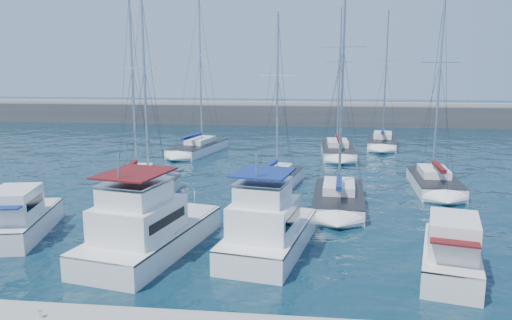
# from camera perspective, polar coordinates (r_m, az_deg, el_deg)

# --- Properties ---
(ground) EXTENTS (220.00, 220.00, 0.00)m
(ground) POSITION_cam_1_polar(r_m,az_deg,el_deg) (27.56, 3.66, -8.64)
(ground) COLOR black
(ground) RESTS_ON ground
(breakwater) EXTENTS (160.00, 6.00, 4.45)m
(breakwater) POSITION_cam_1_polar(r_m,az_deg,el_deg) (78.38, 5.58, 4.89)
(breakwater) COLOR #424244
(breakwater) RESTS_ON ground
(dock_cleat_near_port) EXTENTS (0.16, 0.16, 0.25)m
(dock_cleat_near_port) POSITION_cam_1_polar(r_m,az_deg,el_deg) (19.49, -23.41, -15.87)
(dock_cleat_near_port) COLOR silver
(dock_cleat_near_port) RESTS_ON dock
(motor_yacht_port_outer) EXTENTS (3.69, 6.73, 3.20)m
(motor_yacht_port_outer) POSITION_cam_1_polar(r_m,az_deg,el_deg) (29.91, -25.35, -6.22)
(motor_yacht_port_outer) COLOR white
(motor_yacht_port_outer) RESTS_ON ground
(motor_yacht_port_inner) EXTENTS (5.49, 9.62, 4.69)m
(motor_yacht_port_inner) POSITION_cam_1_polar(r_m,az_deg,el_deg) (25.30, -12.34, -7.98)
(motor_yacht_port_inner) COLOR white
(motor_yacht_port_inner) RESTS_ON ground
(motor_yacht_stbd_inner) EXTENTS (4.70, 8.09, 4.69)m
(motor_yacht_stbd_inner) POSITION_cam_1_polar(r_m,az_deg,el_deg) (24.76, 1.31, -8.14)
(motor_yacht_stbd_inner) COLOR white
(motor_yacht_stbd_inner) RESTS_ON ground
(motor_yacht_stbd_outer) EXTENTS (3.81, 6.73, 3.20)m
(motor_yacht_stbd_outer) POSITION_cam_1_polar(r_m,az_deg,el_deg) (23.99, 21.43, -10.04)
(motor_yacht_stbd_outer) COLOR white
(motor_yacht_stbd_outer) RESTS_ON ground
(sailboat_mid_a) EXTENTS (3.77, 8.02, 14.33)m
(sailboat_mid_a) POSITION_cam_1_polar(r_m,az_deg,el_deg) (38.65, -13.69, -2.40)
(sailboat_mid_a) COLOR white
(sailboat_mid_a) RESTS_ON ground
(sailboat_mid_b) EXTENTS (3.37, 8.42, 14.26)m
(sailboat_mid_b) POSITION_cam_1_polar(r_m,az_deg,el_deg) (35.00, -12.47, -3.74)
(sailboat_mid_b) COLOR white
(sailboat_mid_b) RESTS_ON ground
(sailboat_mid_c) EXTENTS (4.39, 8.33, 13.31)m
(sailboat_mid_c) POSITION_cam_1_polar(r_m,az_deg,el_deg) (37.78, 2.08, -2.41)
(sailboat_mid_c) COLOR white
(sailboat_mid_c) RESTS_ON ground
(sailboat_mid_d) EXTENTS (3.63, 8.13, 16.55)m
(sailboat_mid_d) POSITION_cam_1_polar(r_m,az_deg,el_deg) (33.24, 9.42, -4.36)
(sailboat_mid_d) COLOR white
(sailboat_mid_d) RESTS_ON ground
(sailboat_mid_e) EXTENTS (3.39, 7.83, 14.95)m
(sailboat_mid_e) POSITION_cam_1_polar(r_m,az_deg,el_deg) (39.62, 19.70, -2.40)
(sailboat_mid_e) COLOR white
(sailboat_mid_e) RESTS_ON ground
(sailboat_back_a) EXTENTS (5.02, 9.36, 16.17)m
(sailboat_back_a) POSITION_cam_1_polar(r_m,az_deg,el_deg) (52.89, -6.59, 1.39)
(sailboat_back_a) COLOR white
(sailboat_back_a) RESTS_ON ground
(sailboat_back_b) EXTENTS (3.31, 8.57, 15.12)m
(sailboat_back_b) POSITION_cam_1_polar(r_m,az_deg,el_deg) (51.66, 9.31, 1.08)
(sailboat_back_b) COLOR white
(sailboat_back_b) RESTS_ON ground
(sailboat_back_c) EXTENTS (4.24, 8.71, 15.46)m
(sailboat_back_c) POSITION_cam_1_polar(r_m,az_deg,el_deg) (58.41, 14.24, 2.03)
(sailboat_back_c) COLOR white
(sailboat_back_c) RESTS_ON ground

